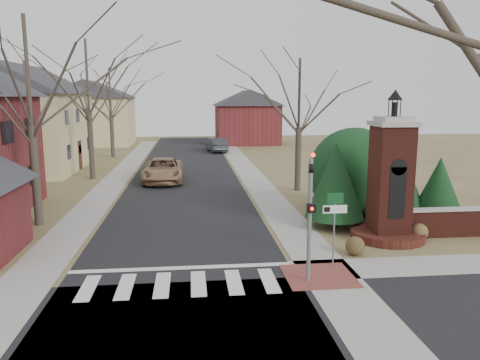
{
  "coord_description": "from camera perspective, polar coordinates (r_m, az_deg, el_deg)",
  "views": [
    {
      "loc": [
        0.4,
        -14.06,
        6.19
      ],
      "look_at": [
        2.56,
        6.0,
        2.57
      ],
      "focal_mm": 35.0,
      "sensor_mm": 36.0,
      "label": 1
    }
  ],
  "objects": [
    {
      "name": "sidewalk_right_main",
      "position": [
        36.9,
        1.41,
        0.52
      ],
      "size": [
        2.0,
        60.0,
        0.02
      ],
      "primitive_type": "cube",
      "color": "gray",
      "rests_on": "ground"
    },
    {
      "name": "sidewalk_left",
      "position": [
        37.01,
        -14.77,
        0.21
      ],
      "size": [
        2.0,
        60.0,
        0.02
      ],
      "primitive_type": "cube",
      "color": "gray",
      "rests_on": "ground"
    },
    {
      "name": "cross_street",
      "position": [
        12.68,
        -7.59,
        -19.12
      ],
      "size": [
        120.0,
        8.0,
        0.01
      ],
      "primitive_type": "cube",
      "color": "black",
      "rests_on": "ground"
    },
    {
      "name": "stop_bar",
      "position": [
        17.49,
        -7.19,
        -10.61
      ],
      "size": [
        8.0,
        0.35,
        0.02
      ],
      "primitive_type": "cube",
      "color": "silver",
      "rests_on": "ground"
    },
    {
      "name": "bare_tree_2",
      "position": [
        49.7,
        -15.58,
        10.76
      ],
      "size": [
        7.35,
        7.35,
        10.19
      ],
      "color": "#473D33",
      "rests_on": "ground"
    },
    {
      "name": "evergreen_mass",
      "position": [
        25.37,
        13.74,
        1.28
      ],
      "size": [
        4.8,
        4.8,
        4.8
      ],
      "primitive_type": "sphere",
      "color": "black",
      "rests_on": "ground"
    },
    {
      "name": "curb_apron",
      "position": [
        16.86,
        9.62,
        -11.47
      ],
      "size": [
        2.4,
        2.4,
        0.02
      ],
      "primitive_type": "cube",
      "color": "brown",
      "rests_on": "ground"
    },
    {
      "name": "bare_tree_3",
      "position": [
        30.89,
        7.27,
        11.01
      ],
      "size": [
        7.0,
        7.0,
        9.7
      ],
      "color": "#473D33",
      "rests_on": "ground"
    },
    {
      "name": "house_distant_right",
      "position": [
        62.57,
        0.83,
        7.83
      ],
      "size": [
        8.8,
        8.8,
        7.3
      ],
      "color": "maroon",
      "rests_on": "ground"
    },
    {
      "name": "bare_tree_0",
      "position": [
        24.27,
        -24.55,
        12.83
      ],
      "size": [
        8.05,
        8.05,
        11.15
      ],
      "color": "#473D33",
      "rests_on": "ground"
    },
    {
      "name": "brick_gate_monument",
      "position": [
        21.29,
        17.8,
        -1.22
      ],
      "size": [
        3.2,
        3.2,
        6.47
      ],
      "color": "#4F1E17",
      "rests_on": "ground"
    },
    {
      "name": "crosswalk_zone",
      "position": [
        16.1,
        -7.27,
        -12.49
      ],
      "size": [
        8.0,
        2.2,
        0.02
      ],
      "primitive_type": "cube",
      "color": "silver",
      "rests_on": "ground"
    },
    {
      "name": "pickup_truck",
      "position": [
        34.81,
        -9.38,
        1.21
      ],
      "size": [
        2.88,
        6.16,
        1.71
      ],
      "primitive_type": "imported",
      "rotation": [
        0.0,
        0.0,
        0.01
      ],
      "color": "#9C7855",
      "rests_on": "ground"
    },
    {
      "name": "traffic_signal_pole",
      "position": [
        15.57,
        8.54,
        -3.33
      ],
      "size": [
        0.28,
        0.41,
        4.5
      ],
      "color": "slate",
      "rests_on": "ground"
    },
    {
      "name": "house_distant_left",
      "position": [
        63.32,
        -17.63,
        7.94
      ],
      "size": [
        10.8,
        8.8,
        8.53
      ],
      "color": "#C5B683",
      "rests_on": "ground"
    },
    {
      "name": "dry_shrub_left",
      "position": [
        19.13,
        13.85,
        -7.82
      ],
      "size": [
        0.76,
        0.76,
        0.76
      ],
      "primitive_type": "sphere",
      "color": "#4D3E23",
      "rests_on": "ground"
    },
    {
      "name": "bare_tree_1",
      "position": [
        36.86,
        -18.18,
        12.53
      ],
      "size": [
        8.4,
        8.4,
        11.64
      ],
      "color": "#473D33",
      "rests_on": "ground"
    },
    {
      "name": "main_street",
      "position": [
        36.59,
        -6.69,
        0.36
      ],
      "size": [
        8.0,
        70.0,
        0.01
      ],
      "primitive_type": "cube",
      "color": "black",
      "rests_on": "ground"
    },
    {
      "name": "evergreen_near",
      "position": [
        22.47,
        11.56,
        -0.01
      ],
      "size": [
        2.8,
        2.8,
        4.1
      ],
      "color": "#473D33",
      "rests_on": "ground"
    },
    {
      "name": "house_stucco_left",
      "position": [
        43.38,
        -25.05,
        7.11
      ],
      "size": [
        9.8,
        12.8,
        9.28
      ],
      "color": "#C5B683",
      "rests_on": "ground"
    },
    {
      "name": "ground",
      "position": [
        15.37,
        -7.33,
        -13.67
      ],
      "size": [
        120.0,
        120.0,
        0.0
      ],
      "primitive_type": "plane",
      "color": "brown",
      "rests_on": "ground"
    },
    {
      "name": "sign_post",
      "position": [
        17.39,
        11.45,
        -4.15
      ],
      "size": [
        0.9,
        0.07,
        2.75
      ],
      "color": "slate",
      "rests_on": "ground"
    },
    {
      "name": "evergreen_far",
      "position": [
        24.84,
        23.12,
        -0.61
      ],
      "size": [
        2.4,
        2.4,
        3.3
      ],
      "color": "#473D33",
      "rests_on": "ground"
    },
    {
      "name": "evergreen_mid",
      "position": [
        24.71,
        18.05,
        1.31
      ],
      "size": [
        3.4,
        3.4,
        4.7
      ],
      "color": "#473D33",
      "rests_on": "ground"
    },
    {
      "name": "dry_shrub_right",
      "position": [
        21.89,
        21.0,
        -5.93
      ],
      "size": [
        0.75,
        0.75,
        0.75
      ],
      "primitive_type": "sphere",
      "color": "brown",
      "rests_on": "ground"
    },
    {
      "name": "distant_car",
      "position": [
        53.11,
        -2.89,
        4.33
      ],
      "size": [
        2.48,
        5.07,
        1.6
      ],
      "primitive_type": "imported",
      "rotation": [
        0.0,
        0.0,
        3.31
      ],
      "color": "#34383C",
      "rests_on": "ground"
    }
  ]
}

